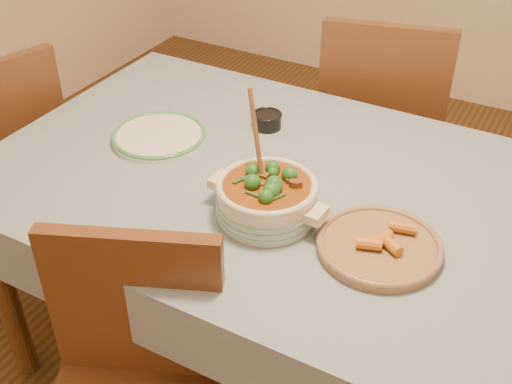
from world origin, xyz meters
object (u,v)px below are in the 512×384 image
dining_table (281,207)px  chair_far (381,120)px  fried_plate (380,245)px  chair_left (1,157)px  stew_casserole (267,196)px  condiment_bowl (267,119)px  white_plate (159,136)px

dining_table → chair_far: (0.01, 0.82, -0.11)m
fried_plate → chair_far: chair_far is taller
chair_far → chair_left: 1.41m
dining_table → chair_left: 1.11m
stew_casserole → condiment_bowl: size_ratio=3.33×
stew_casserole → white_plate: size_ratio=0.99×
condiment_bowl → chair_left: chair_left is taller
white_plate → chair_far: bearing=61.3°
stew_casserole → chair_left: stew_casserole is taller
dining_table → white_plate: size_ratio=5.21×
fried_plate → chair_left: chair_left is taller
chair_left → white_plate: bearing=111.0°
condiment_bowl → chair_far: 0.65m
dining_table → white_plate: (-0.42, 0.01, 0.10)m
stew_casserole → chair_far: (-0.03, 0.98, -0.27)m
dining_table → stew_casserole: size_ratio=5.25×
white_plate → fried_plate: bearing=-12.4°
fried_plate → chair_far: bearing=108.4°
chair_left → fried_plate: bearing=101.6°
stew_casserole → white_plate: (-0.46, 0.18, -0.05)m
white_plate → chair_left: bearing=-174.8°
stew_casserole → white_plate: 0.50m
condiment_bowl → fried_plate: bearing=-37.5°
fried_plate → chair_left: 1.46m
fried_plate → chair_far: size_ratio=0.38×
white_plate → chair_left: chair_left is taller
dining_table → condiment_bowl: bearing=126.2°
white_plate → dining_table: bearing=-1.9°
condiment_bowl → chair_far: size_ratio=0.10×
white_plate → condiment_bowl: condiment_bowl is taller
dining_table → fried_plate: size_ratio=4.58×
chair_far → stew_casserole: bearing=77.8°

